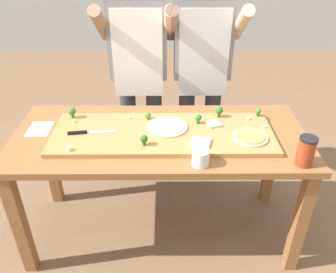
% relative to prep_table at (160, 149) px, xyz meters
% --- Properties ---
extents(ground_plane, '(8.00, 8.00, 0.00)m').
position_rel_prep_table_xyz_m(ground_plane, '(0.00, 0.00, -0.68)').
color(ground_plane, brown).
extents(prep_table, '(1.74, 0.75, 0.79)m').
position_rel_prep_table_xyz_m(prep_table, '(0.00, 0.00, 0.00)').
color(prep_table, brown).
rests_on(prep_table, ground).
extents(cutting_board, '(1.29, 0.46, 0.03)m').
position_rel_prep_table_xyz_m(cutting_board, '(0.02, -0.01, 0.12)').
color(cutting_board, '#B27F47').
rests_on(cutting_board, prep_table).
extents(chefs_knife, '(0.28, 0.05, 0.02)m').
position_rel_prep_table_xyz_m(chefs_knife, '(-0.43, -0.03, 0.14)').
color(chefs_knife, '#B7BABF').
rests_on(chefs_knife, cutting_board).
extents(pizza_whole_white_garlic, '(0.24, 0.24, 0.02)m').
position_rel_prep_table_xyz_m(pizza_whole_white_garlic, '(0.04, 0.03, 0.14)').
color(pizza_whole_white_garlic, beige).
rests_on(pizza_whole_white_garlic, cutting_board).
extents(pizza_whole_pesto_green, '(0.20, 0.20, 0.02)m').
position_rel_prep_table_xyz_m(pizza_whole_pesto_green, '(0.51, -0.09, 0.14)').
color(pizza_whole_pesto_green, beige).
rests_on(pizza_whole_pesto_green, cutting_board).
extents(pizza_slice_near_left, '(0.10, 0.10, 0.01)m').
position_rel_prep_table_xyz_m(pizza_slice_near_left, '(0.32, 0.06, 0.14)').
color(pizza_slice_near_left, beige).
rests_on(pizza_slice_near_left, cutting_board).
extents(pizza_slice_far_right, '(0.13, 0.13, 0.01)m').
position_rel_prep_table_xyz_m(pizza_slice_far_right, '(0.23, -0.14, 0.14)').
color(pizza_slice_far_right, beige).
rests_on(pizza_slice_far_right, cutting_board).
extents(broccoli_floret_back_mid, '(0.04, 0.04, 0.06)m').
position_rel_prep_table_xyz_m(broccoli_floret_back_mid, '(-0.08, -0.16, 0.17)').
color(broccoli_floret_back_mid, '#366618').
rests_on(broccoli_floret_back_mid, cutting_board).
extents(broccoli_floret_front_left, '(0.05, 0.05, 0.07)m').
position_rel_prep_table_xyz_m(broccoli_floret_front_left, '(-0.55, 0.16, 0.18)').
color(broccoli_floret_front_left, '#3F7220').
rests_on(broccoli_floret_front_left, cutting_board).
extents(broccoli_floret_center_left, '(0.04, 0.04, 0.06)m').
position_rel_prep_table_xyz_m(broccoli_floret_center_left, '(0.23, 0.08, 0.17)').
color(broccoli_floret_center_left, '#3F7220').
rests_on(broccoli_floret_center_left, cutting_board).
extents(broccoli_floret_center_right, '(0.04, 0.04, 0.05)m').
position_rel_prep_table_xyz_m(broccoli_floret_center_right, '(0.61, 0.17, 0.16)').
color(broccoli_floret_center_right, '#3F7220').
rests_on(broccoli_floret_center_right, cutting_board).
extents(broccoli_floret_front_right, '(0.04, 0.04, 0.05)m').
position_rel_prep_table_xyz_m(broccoli_floret_front_right, '(-0.07, 0.14, 0.16)').
color(broccoli_floret_front_right, '#487A23').
rests_on(broccoli_floret_front_right, cutting_board).
extents(broccoli_floret_front_mid, '(0.05, 0.05, 0.07)m').
position_rel_prep_table_xyz_m(broccoli_floret_front_mid, '(0.37, 0.16, 0.18)').
color(broccoli_floret_front_mid, '#366618').
rests_on(broccoli_floret_front_mid, cutting_board).
extents(cheese_crumble_a, '(0.01, 0.01, 0.01)m').
position_rel_prep_table_xyz_m(cheese_crumble_a, '(0.63, 0.03, 0.14)').
color(cheese_crumble_a, silver).
rests_on(cheese_crumble_a, cutting_board).
extents(cheese_crumble_b, '(0.02, 0.02, 0.01)m').
position_rel_prep_table_xyz_m(cheese_crumble_b, '(-0.19, 0.14, 0.14)').
color(cheese_crumble_b, silver).
rests_on(cheese_crumble_b, cutting_board).
extents(cheese_crumble_c, '(0.03, 0.03, 0.02)m').
position_rel_prep_table_xyz_m(cheese_crumble_c, '(-0.48, -0.21, 0.14)').
color(cheese_crumble_c, silver).
rests_on(cheese_crumble_c, cutting_board).
extents(cheese_crumble_d, '(0.02, 0.02, 0.02)m').
position_rel_prep_table_xyz_m(cheese_crumble_d, '(-0.53, 0.10, 0.14)').
color(cheese_crumble_d, white).
rests_on(cheese_crumble_d, cutting_board).
extents(cheese_crumble_e, '(0.02, 0.02, 0.02)m').
position_rel_prep_table_xyz_m(cheese_crumble_e, '(0.55, 0.13, 0.14)').
color(cheese_crumble_e, white).
rests_on(cheese_crumble_e, cutting_board).
extents(flour_cup, '(0.09, 0.09, 0.09)m').
position_rel_prep_table_xyz_m(flour_cup, '(0.21, -0.30, 0.14)').
color(flour_cup, white).
rests_on(flour_cup, prep_table).
extents(sauce_jar, '(0.09, 0.09, 0.16)m').
position_rel_prep_table_xyz_m(sauce_jar, '(0.75, -0.30, 0.19)').
color(sauce_jar, '#99381E').
rests_on(sauce_jar, prep_table).
extents(recipe_note, '(0.13, 0.17, 0.00)m').
position_rel_prep_table_xyz_m(recipe_note, '(-0.73, 0.07, 0.11)').
color(recipe_note, white).
rests_on(recipe_note, prep_table).
extents(cook_left, '(0.54, 0.39, 1.67)m').
position_rel_prep_table_xyz_m(cook_left, '(-0.16, 0.63, 0.32)').
color(cook_left, '#333847').
rests_on(cook_left, ground).
extents(cook_right, '(0.54, 0.39, 1.67)m').
position_rel_prep_table_xyz_m(cook_right, '(0.30, 0.63, 0.32)').
color(cook_right, '#333847').
rests_on(cook_right, ground).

